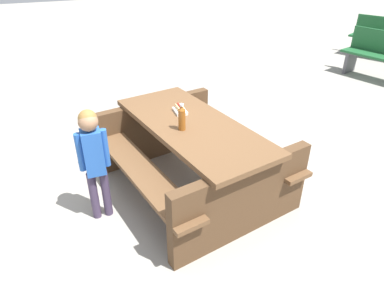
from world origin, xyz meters
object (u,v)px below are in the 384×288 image
at_px(picnic_table, 192,151).
at_px(hotdog_tray, 180,110).
at_px(child_in_coat, 93,152).
at_px(soda_bottle, 182,118).

distance_m(picnic_table, hotdog_tray, 0.43).
height_order(picnic_table, child_in_coat, child_in_coat).
bearing_deg(picnic_table, child_in_coat, 93.55).
bearing_deg(hotdog_tray, child_in_coat, 109.65).
relative_size(picnic_table, child_in_coat, 1.87).
bearing_deg(picnic_table, soda_bottle, 121.12).
bearing_deg(soda_bottle, picnic_table, -58.88).
distance_m(soda_bottle, child_in_coat, 0.82).
bearing_deg(soda_bottle, child_in_coat, 88.41).
distance_m(picnic_table, child_in_coat, 0.97).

